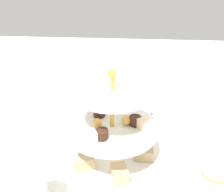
{
  "coord_description": "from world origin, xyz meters",
  "views": [
    {
      "loc": [
        -0.55,
        -0.05,
        0.46
      ],
      "look_at": [
        0.0,
        0.0,
        0.18
      ],
      "focal_mm": 43.39,
      "sensor_mm": 36.0,
      "label": 1
    }
  ],
  "objects_px": {
    "water_glass_mid_back": "(141,108)",
    "butter_knife_left": "(35,126)",
    "tiered_serving_stand": "(112,134)",
    "water_glass_short_left": "(201,140)",
    "teacup_with_saucer": "(213,180)"
  },
  "relations": [
    {
      "from": "water_glass_mid_back",
      "to": "butter_knife_left",
      "type": "bearing_deg",
      "value": 100.87
    },
    {
      "from": "tiered_serving_stand",
      "to": "water_glass_mid_back",
      "type": "bearing_deg",
      "value": -20.89
    },
    {
      "from": "water_glass_short_left",
      "to": "teacup_with_saucer",
      "type": "height_order",
      "value": "water_glass_short_left"
    },
    {
      "from": "water_glass_short_left",
      "to": "butter_knife_left",
      "type": "height_order",
      "value": "water_glass_short_left"
    },
    {
      "from": "water_glass_short_left",
      "to": "butter_knife_left",
      "type": "relative_size",
      "value": 0.5
    },
    {
      "from": "butter_knife_left",
      "to": "water_glass_mid_back",
      "type": "height_order",
      "value": "water_glass_mid_back"
    },
    {
      "from": "tiered_serving_stand",
      "to": "teacup_with_saucer",
      "type": "xyz_separation_m",
      "value": [
        -0.08,
        -0.23,
        -0.06
      ]
    },
    {
      "from": "tiered_serving_stand",
      "to": "teacup_with_saucer",
      "type": "height_order",
      "value": "tiered_serving_stand"
    },
    {
      "from": "tiered_serving_stand",
      "to": "teacup_with_saucer",
      "type": "relative_size",
      "value": 3.05
    },
    {
      "from": "teacup_with_saucer",
      "to": "water_glass_mid_back",
      "type": "height_order",
      "value": "water_glass_mid_back"
    },
    {
      "from": "teacup_with_saucer",
      "to": "butter_knife_left",
      "type": "bearing_deg",
      "value": 65.96
    },
    {
      "from": "water_glass_short_left",
      "to": "water_glass_mid_back",
      "type": "height_order",
      "value": "water_glass_mid_back"
    },
    {
      "from": "tiered_serving_stand",
      "to": "water_glass_short_left",
      "type": "relative_size",
      "value": 3.26
    },
    {
      "from": "tiered_serving_stand",
      "to": "water_glass_mid_back",
      "type": "relative_size",
      "value": 2.99
    },
    {
      "from": "tiered_serving_stand",
      "to": "water_glass_mid_back",
      "type": "height_order",
      "value": "tiered_serving_stand"
    }
  ]
}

